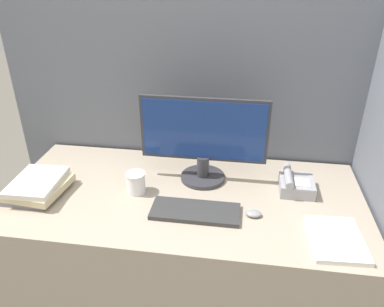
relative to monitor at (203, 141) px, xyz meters
The scene contains 10 objects.
cubicle_panel_rear 0.35m from the monitor, 104.92° to the left, with size 2.08×0.04×1.59m.
cubicle_panel_right 0.83m from the monitor, ahead, with size 0.04×0.87×1.59m.
desk 0.62m from the monitor, 116.78° to the right, with size 1.68×0.81×0.76m.
monitor is the anchor object (origin of this frame).
keyboard 0.35m from the monitor, 89.41° to the right, with size 0.39×0.16×0.02m.
mouse 0.42m from the monitor, 47.02° to the right, with size 0.07×0.05×0.02m.
coffee_cup 0.38m from the monitor, 150.66° to the right, with size 0.09×0.09×0.10m.
book_stack 0.81m from the monitor, 161.28° to the right, with size 0.26×0.28×0.08m.
desk_telephone 0.48m from the monitor, ahead, with size 0.16×0.18×0.10m.
paper_pile 0.72m from the monitor, 34.04° to the right, with size 0.22×0.28×0.02m.
Camera 1 is at (0.26, -1.04, 1.76)m, focal length 35.00 mm.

